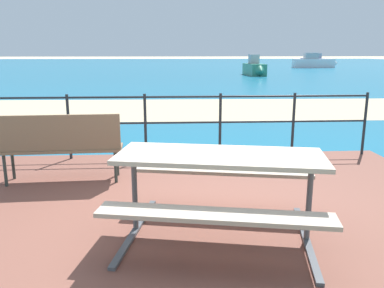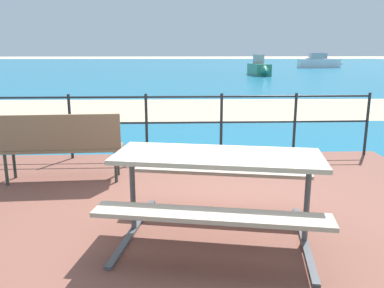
{
  "view_description": "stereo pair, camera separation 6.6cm",
  "coord_description": "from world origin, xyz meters",
  "px_view_note": "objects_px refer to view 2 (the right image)",
  "views": [
    {
      "loc": [
        -0.23,
        -3.74,
        1.72
      ],
      "look_at": [
        0.07,
        1.12,
        0.57
      ],
      "focal_mm": 37.02,
      "sensor_mm": 36.0,
      "label": 1
    },
    {
      "loc": [
        -0.17,
        -3.74,
        1.72
      ],
      "look_at": [
        0.07,
        1.12,
        0.57
      ],
      "focal_mm": 37.02,
      "sensor_mm": 36.0,
      "label": 2
    }
  ],
  "objects_px": {
    "boat_near": "(320,62)",
    "boat_far": "(259,69)",
    "park_bench": "(61,142)",
    "boat_mid": "(320,60)",
    "picnic_table": "(217,175)"
  },
  "relations": [
    {
      "from": "park_bench",
      "to": "boat_far",
      "type": "relative_size",
      "value": 0.45
    },
    {
      "from": "picnic_table",
      "to": "park_bench",
      "type": "bearing_deg",
      "value": 149.24
    },
    {
      "from": "picnic_table",
      "to": "boat_far",
      "type": "xyz_separation_m",
      "value": [
        5.75,
        24.92,
        -0.16
      ]
    },
    {
      "from": "boat_far",
      "to": "boat_mid",
      "type": "bearing_deg",
      "value": 149.34
    },
    {
      "from": "picnic_table",
      "to": "boat_mid",
      "type": "distance_m",
      "value": 54.64
    },
    {
      "from": "boat_near",
      "to": "boat_far",
      "type": "height_order",
      "value": "boat_near"
    },
    {
      "from": "boat_mid",
      "to": "park_bench",
      "type": "bearing_deg",
      "value": 131.9
    },
    {
      "from": "picnic_table",
      "to": "boat_near",
      "type": "relative_size",
      "value": 0.43
    },
    {
      "from": "picnic_table",
      "to": "boat_mid",
      "type": "relative_size",
      "value": 0.4
    },
    {
      "from": "picnic_table",
      "to": "boat_mid",
      "type": "xyz_separation_m",
      "value": [
        19.69,
        50.97,
        -0.2
      ]
    },
    {
      "from": "park_bench",
      "to": "boat_mid",
      "type": "xyz_separation_m",
      "value": [
        21.5,
        49.34,
        -0.14
      ]
    },
    {
      "from": "park_bench",
      "to": "boat_mid",
      "type": "relative_size",
      "value": 0.3
    },
    {
      "from": "picnic_table",
      "to": "park_bench",
      "type": "distance_m",
      "value": 2.44
    },
    {
      "from": "park_bench",
      "to": "boat_far",
      "type": "distance_m",
      "value": 24.49
    },
    {
      "from": "boat_near",
      "to": "park_bench",
      "type": "bearing_deg",
      "value": -116.57
    }
  ]
}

